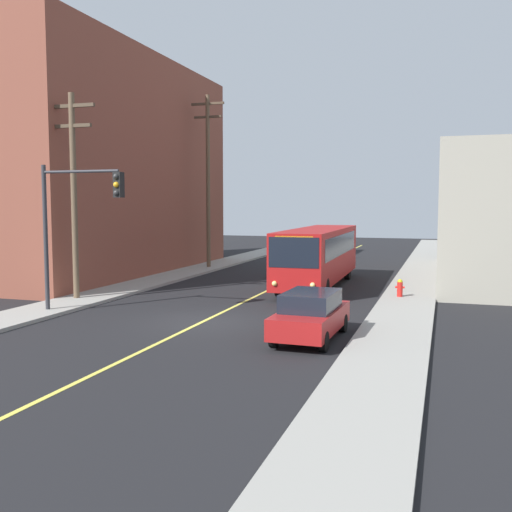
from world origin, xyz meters
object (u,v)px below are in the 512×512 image
at_px(city_bus, 318,254).
at_px(parked_car_red, 311,315).
at_px(utility_pole_near, 74,186).
at_px(traffic_signal_left_corner, 76,210).
at_px(utility_pole_mid, 208,174).
at_px(fire_hydrant, 400,288).

height_order(city_bus, parked_car_red, city_bus).
distance_m(parked_car_red, utility_pole_near, 13.76).
xyz_separation_m(utility_pole_near, traffic_signal_left_corner, (2.21, -3.00, -1.08)).
xyz_separation_m(city_bus, utility_pole_near, (-9.82, -8.33, 3.56)).
bearing_deg(city_bus, utility_pole_near, -139.69).
height_order(utility_pole_mid, fire_hydrant, utility_pole_mid).
bearing_deg(fire_hydrant, utility_pole_mid, 144.98).
bearing_deg(fire_hydrant, traffic_signal_left_corner, -146.80).
bearing_deg(parked_car_red, traffic_signal_left_corner, 172.25).
bearing_deg(traffic_signal_left_corner, fire_hydrant, 33.20).
bearing_deg(utility_pole_near, utility_pole_mid, 87.68).
distance_m(utility_pole_near, fire_hydrant, 16.05).
relative_size(utility_pole_near, fire_hydrant, 11.29).
height_order(city_bus, utility_pole_near, utility_pole_near).
distance_m(parked_car_red, utility_pole_mid, 23.11).
bearing_deg(city_bus, utility_pole_mid, 145.18).
bearing_deg(fire_hydrant, city_bus, 144.57).
bearing_deg(traffic_signal_left_corner, parked_car_red, -7.75).
height_order(utility_pole_near, traffic_signal_left_corner, utility_pole_near).
xyz_separation_m(parked_car_red, fire_hydrant, (2.24, 9.39, -0.26)).
bearing_deg(utility_pole_mid, traffic_signal_left_corner, -84.81).
distance_m(parked_car_red, fire_hydrant, 9.65).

